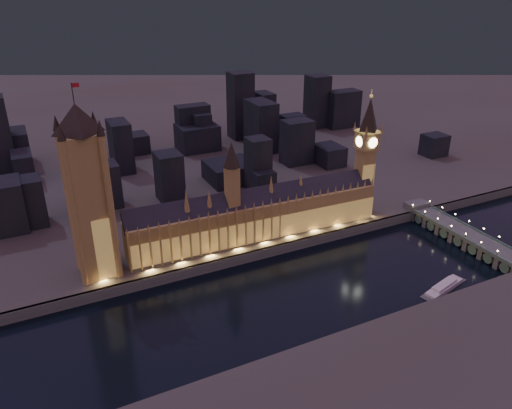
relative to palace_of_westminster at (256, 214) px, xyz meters
name	(u,v)px	position (x,y,z in m)	size (l,w,h in m)	color
ground_plane	(285,288)	(-8.27, -61.74, -26.37)	(2000.00, 2000.00, 0.00)	black
north_bank	(118,110)	(-8.27, 458.26, -22.37)	(2000.00, 960.00, 8.00)	#403A35
embankment_wall	(258,255)	(-8.27, -20.74, -22.37)	(2000.00, 2.50, 8.00)	#454B53
palace_of_westminster	(256,214)	(0.00, 0.00, 0.00)	(202.00, 26.73, 78.00)	olive
victoria_tower	(87,186)	(-118.27, 0.19, 45.14)	(31.68, 31.68, 127.73)	olive
elizabeth_tower	(366,147)	(99.73, 0.19, 39.32)	(18.00, 18.00, 103.67)	olive
westminster_bridge	(459,234)	(146.82, -65.18, -20.39)	(19.88, 113.00, 15.90)	#454B53
river_boat	(444,287)	(86.82, -110.02, -24.81)	(43.25, 20.11, 4.50)	#454B53
city_backdrop	(204,138)	(28.78, 185.28, 4.52)	(462.86, 215.63, 79.40)	black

